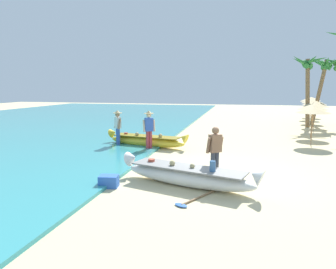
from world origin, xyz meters
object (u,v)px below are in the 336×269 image
Objects in this scene: cooler_box at (109,181)px; paddle at (193,200)px; person_tourist_customer at (215,151)px; palm_tree_mid_cluster at (307,70)px; boat_yellow_midground at (147,141)px; palm_tree_leaning_seaward at (325,69)px; person_vendor_assistant at (118,126)px; person_vendor_hatted at (149,127)px; boat_white_foreground at (187,175)px.

paddle is at bearing -20.76° from cooler_box.
palm_tree_mid_cluster is (5.15, 14.04, 3.06)m from person_tourist_customer.
cooler_box is at bearing -83.08° from boat_yellow_midground.
boat_yellow_midground is 0.83× the size of palm_tree_leaning_seaward.
palm_tree_mid_cluster is at bearing 43.66° from person_vendor_assistant.
person_vendor_assistant is at bearing 162.85° from person_vendor_hatted.
cooler_box is at bearing -117.71° from palm_tree_mid_cluster.
cooler_box is at bearing -69.85° from person_vendor_assistant.
cooler_box is 2.59m from paddle.
person_vendor_assistant is (-4.26, 5.02, 0.71)m from boat_white_foreground.
palm_tree_leaning_seaward reaches higher than cooler_box.
palm_tree_mid_cluster is at bearing 50.50° from person_vendor_hatted.
boat_white_foreground is 2.59× the size of person_tourist_customer.
person_vendor_assistant is 14.32m from palm_tree_mid_cluster.
person_tourist_customer is at bearing -110.14° from palm_tree_mid_cluster.
person_vendor_assistant is 0.34× the size of palm_tree_leaning_seaward.
boat_yellow_midground is 7.92× the size of cooler_box.
person_vendor_assistant is (-1.72, 0.53, -0.03)m from person_vendor_hatted.
person_tourist_customer is at bearing -41.25° from person_vendor_assistant.
cooler_box is at bearing -156.00° from person_tourist_customer.
person_vendor_assistant is 7.76m from paddle.
person_vendor_hatted is at bearing 84.27° from cooler_box.
boat_white_foreground is 2.47× the size of person_vendor_assistant.
person_tourist_customer is 3.13× the size of cooler_box.
palm_tree_mid_cluster reaches higher than person_tourist_customer.
person_vendor_assistant is at bearing 100.46° from cooler_box.
cooler_box reaches higher than paddle.
boat_white_foreground is 1.23m from paddle.
paddle is (0.36, -1.14, -0.28)m from boat_white_foreground.
person_vendor_assistant reaches higher than boat_white_foreground.
boat_white_foreground reaches higher than cooler_box.
boat_yellow_midground is at bearing 128.07° from person_tourist_customer.
cooler_box is (0.36, -5.13, -0.88)m from person_vendor_hatted.
boat_yellow_midground is 2.42× the size of person_vendor_assistant.
palm_tree_leaning_seaward is 19.73m from cooler_box.
cooler_box is at bearing -163.48° from boat_white_foreground.
person_vendor_hatted reaches higher than person_tourist_customer.
boat_yellow_midground is at bearing 87.23° from cooler_box.
palm_tree_mid_cluster is (-1.46, -1.48, -0.13)m from palm_tree_leaning_seaward.
palm_tree_leaning_seaward is (9.88, 11.68, 3.09)m from person_vendor_hatted.
person_vendor_hatted is 0.36× the size of palm_tree_leaning_seaward.
palm_tree_leaning_seaward is (10.24, 10.89, 3.85)m from boat_yellow_midground.
palm_tree_mid_cluster is (10.14, 9.67, 2.99)m from person_vendor_assistant.
palm_tree_leaning_seaward reaches higher than person_vendor_hatted.
boat_white_foreground is at bearing 6.82° from cooler_box.
boat_white_foreground is 16.25m from palm_tree_mid_cluster.
person_vendor_hatted is 1.08× the size of person_tourist_customer.
person_tourist_customer is at bearing -51.93° from boat_yellow_midground.
person_tourist_customer is at bearing -113.08° from palm_tree_leaning_seaward.
person_vendor_hatted is 6.41m from paddle.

